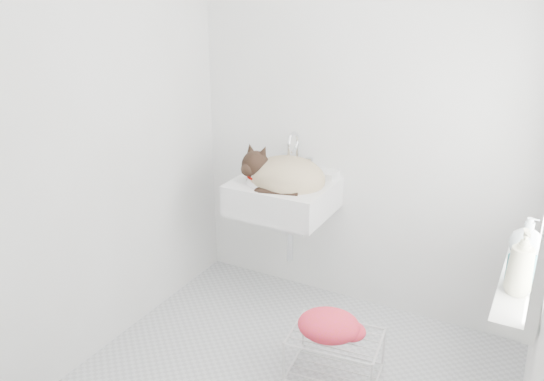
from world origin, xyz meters
The scene contains 11 objects.
back_wall centered at (0.00, 1.00, 1.25)m, with size 2.20×0.02×2.50m, color white.
left_wall centered at (-1.10, 0.00, 1.25)m, with size 0.02×2.00×2.50m, color white.
windowsill centered at (1.01, 0.20, 0.83)m, with size 0.16×0.88×0.04m, color white.
sink centered at (-0.41, 0.74, 0.85)m, with size 0.60×0.52×0.24m, color white.
faucet centered at (-0.41, 0.92, 0.99)m, with size 0.22×0.15×0.22m, color silver, non-canonical shape.
cat centered at (-0.39, 0.72, 0.89)m, with size 0.49×0.39×0.31m.
wire_rack centered at (0.19, 0.18, 0.15)m, with size 0.46×0.32×0.28m, color silver.
towel centered at (0.16, 0.15, 0.31)m, with size 0.33×0.23×0.14m, color #D44000.
bottle_a centered at (1.00, 0.02, 0.85)m, with size 0.09×0.09×0.23m, color beige.
bottle_b centered at (1.00, 0.11, 0.85)m, with size 0.08×0.08×0.19m, color teal.
bottle_c centered at (1.00, 0.37, 0.85)m, with size 0.15×0.15×0.19m, color silver.
Camera 1 is at (1.04, -2.10, 2.00)m, focal length 36.19 mm.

